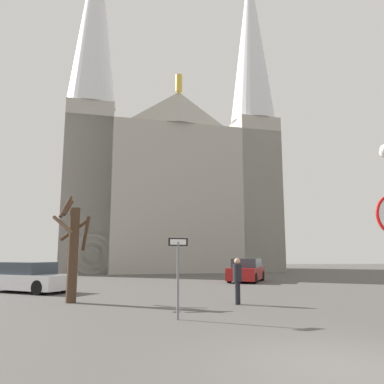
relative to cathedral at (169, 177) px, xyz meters
The scene contains 7 objects.
ground_plane 36.09m from the cathedral, 88.48° to the right, with size 120.00×120.00×0.00m, color #514F4C.
cathedral is the anchor object (origin of this frame).
one_way_arrow_sign 31.13m from the cathedral, 92.51° to the right, with size 0.57×0.25×2.22m.
bare_tree 27.44m from the cathedral, 100.89° to the right, with size 1.45×1.45×4.03m.
parked_car_near_red 18.91m from the cathedral, 75.03° to the right, with size 3.39×4.52×1.48m.
parked_car_far_white 24.67m from the cathedral, 109.80° to the right, with size 4.54×3.73×1.39m.
pedestrian_walking 28.44m from the cathedral, 87.75° to the right, with size 0.32×0.32×1.62m.
Camera 1 is at (-3.08, -6.06, 1.77)m, focal length 35.83 mm.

